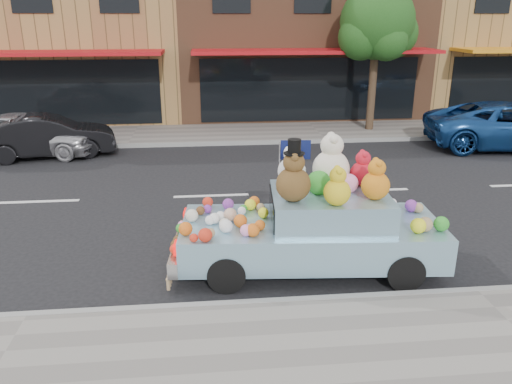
{
  "coord_description": "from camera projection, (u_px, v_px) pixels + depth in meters",
  "views": [
    {
      "loc": [
        -4.06,
        -11.36,
        4.08
      ],
      "look_at": [
        -3.25,
        -3.36,
        1.25
      ],
      "focal_mm": 35.0,
      "sensor_mm": 36.0,
      "label": 1
    }
  ],
  "objects": [
    {
      "name": "far_sidewalk",
      "position": [
        316.0,
        132.0,
        18.48
      ],
      "size": [
        60.0,
        3.0,
        0.12
      ],
      "primitive_type": "cube",
      "color": "gray",
      "rests_on": "ground"
    },
    {
      "name": "storefront_right",
      "position": [
        504.0,
        27.0,
        23.38
      ],
      "size": [
        10.0,
        9.8,
        7.3
      ],
      "color": "#9D7741",
      "rests_on": "ground"
    },
    {
      "name": "near_kerb",
      "position": [
        476.0,
        292.0,
        7.69
      ],
      "size": [
        60.0,
        0.12,
        0.13
      ],
      "primitive_type": "cube",
      "color": "gray",
      "rests_on": "ground"
    },
    {
      "name": "car_blue",
      "position": [
        512.0,
        126.0,
        16.17
      ],
      "size": [
        5.65,
        3.24,
        1.49
      ],
      "primitive_type": "imported",
      "rotation": [
        0.0,
        0.0,
        1.42
      ],
      "color": "navy",
      "rests_on": "ground"
    },
    {
      "name": "storefront_left",
      "position": [
        65.0,
        28.0,
        21.48
      ],
      "size": [
        10.0,
        9.8,
        7.3
      ],
      "color": "#9D7741",
      "rests_on": "ground"
    },
    {
      "name": "car_silver",
      "position": [
        32.0,
        133.0,
        15.38
      ],
      "size": [
        4.26,
        2.33,
        1.37
      ],
      "primitive_type": "imported",
      "rotation": [
        0.0,
        0.0,
        1.39
      ],
      "color": "silver",
      "rests_on": "ground"
    },
    {
      "name": "ground",
      "position": [
        372.0,
        190.0,
        12.4
      ],
      "size": [
        120.0,
        120.0,
        0.0
      ],
      "primitive_type": "plane",
      "color": "black",
      "rests_on": "ground"
    },
    {
      "name": "art_car",
      "position": [
        313.0,
        223.0,
        8.35
      ],
      "size": [
        4.6,
        2.07,
        2.34
      ],
      "rotation": [
        0.0,
        0.0,
        -0.08
      ],
      "color": "black",
      "rests_on": "ground"
    },
    {
      "name": "storefront_mid",
      "position": [
        294.0,
        27.0,
        22.43
      ],
      "size": [
        10.0,
        9.8,
        7.3
      ],
      "color": "brown",
      "rests_on": "ground"
    },
    {
      "name": "street_tree",
      "position": [
        377.0,
        28.0,
        17.52
      ],
      "size": [
        3.0,
        2.7,
        5.22
      ],
      "color": "#38281C",
      "rests_on": "ground"
    },
    {
      "name": "car_dark",
      "position": [
        48.0,
        136.0,
        15.2
      ],
      "size": [
        4.1,
        2.17,
        1.28
      ],
      "primitive_type": "imported",
      "rotation": [
        0.0,
        0.0,
        1.79
      ],
      "color": "black",
      "rests_on": "ground"
    },
    {
      "name": "far_kerb",
      "position": [
        326.0,
        141.0,
        17.07
      ],
      "size": [
        60.0,
        0.12,
        0.13
      ],
      "primitive_type": "cube",
      "color": "gray",
      "rests_on": "ground"
    }
  ]
}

